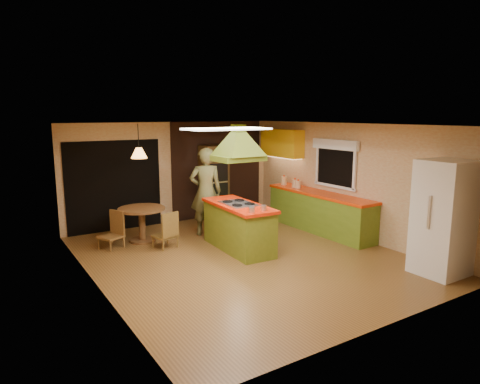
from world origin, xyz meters
TOP-DOWN VIEW (x-y plane):
  - ground at (0.00, 0.00)m, footprint 6.50×6.50m
  - room_walls at (0.00, 0.00)m, footprint 5.50×6.50m
  - ceiling_plane at (0.00, 0.00)m, footprint 6.50×6.50m
  - brick_panel at (1.25, 3.23)m, footprint 2.64×0.03m
  - nook_opening at (-1.50, 3.23)m, footprint 2.20×0.03m
  - right_counter at (2.45, 0.60)m, footprint 0.62×3.05m
  - upper_cabinets at (2.57, 2.20)m, footprint 0.34×1.40m
  - window_right at (2.70, 0.40)m, footprint 0.12×1.35m
  - fluor_panel at (-1.10, -1.20)m, footprint 1.20×0.60m
  - kitchen_island at (0.15, 0.46)m, footprint 0.85×1.91m
  - range_hood at (0.15, 0.46)m, footprint 0.93×0.67m
  - man at (0.10, 1.75)m, footprint 0.84×0.71m
  - refrigerator at (2.36, -2.51)m, footprint 0.81×0.76m
  - wall_oven at (0.96, 2.95)m, footprint 0.64×0.61m
  - dining_table at (-1.30, 2.01)m, footprint 0.99×0.99m
  - chair_left at (-2.00, 1.91)m, footprint 0.55×0.55m
  - chair_near at (-1.05, 1.36)m, footprint 0.50×0.50m
  - pendant_lamp at (-1.30, 2.01)m, footprint 0.39×0.39m
  - canister_large at (2.40, 1.87)m, footprint 0.15×0.15m
  - canister_medium at (2.40, 1.43)m, footprint 0.14×0.14m
  - canister_small at (2.40, 1.31)m, footprint 0.17×0.17m

SIDE VIEW (x-z plane):
  - ground at x=0.00m, z-range 0.00..0.00m
  - chair_left at x=-2.00m, z-range 0.00..0.75m
  - chair_near at x=-1.05m, z-range 0.00..0.76m
  - right_counter at x=2.45m, z-range 0.00..0.92m
  - kitchen_island at x=0.15m, z-range 0.00..0.95m
  - dining_table at x=-1.30m, z-range 0.15..0.89m
  - wall_oven at x=0.96m, z-range 0.00..1.91m
  - refrigerator at x=2.36m, z-range 0.00..1.96m
  - man at x=0.10m, z-range 0.00..1.97m
  - canister_small at x=2.40m, z-range 0.92..1.10m
  - canister_medium at x=2.40m, z-range 0.92..1.11m
  - canister_large at x=2.40m, z-range 0.92..1.13m
  - nook_opening at x=-1.50m, z-range 0.00..2.10m
  - room_walls at x=0.00m, z-range -2.00..4.50m
  - brick_panel at x=1.25m, z-range 0.00..2.50m
  - window_right at x=2.70m, z-range 1.24..2.30m
  - pendant_lamp at x=-1.30m, z-range 1.79..2.01m
  - upper_cabinets at x=2.57m, z-range 1.60..2.30m
  - range_hood at x=0.15m, z-range 1.87..2.65m
  - fluor_panel at x=-1.10m, z-range 2.47..2.50m
  - ceiling_plane at x=0.00m, z-range 2.50..2.50m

